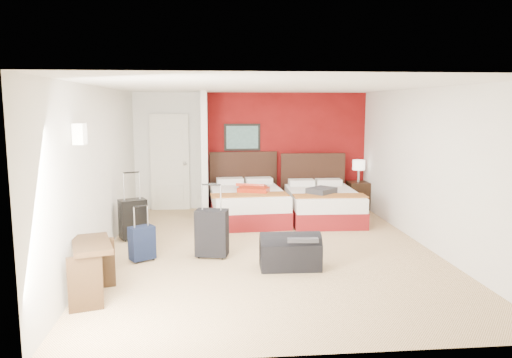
{
  "coord_description": "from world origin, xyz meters",
  "views": [
    {
      "loc": [
        -0.88,
        -7.31,
        2.22
      ],
      "look_at": [
        -0.13,
        0.8,
        1.0
      ],
      "focal_mm": 34.38,
      "sensor_mm": 36.0,
      "label": 1
    }
  ],
  "objects": [
    {
      "name": "jacket_draped",
      "position": [
        0.34,
        -0.93,
        0.44
      ],
      "size": [
        0.43,
        0.38,
        0.05
      ],
      "primitive_type": "cube",
      "rotation": [
        0.0,
        0.0,
        -0.07
      ],
      "color": "#3A3A3F",
      "rests_on": "duffel_bag"
    },
    {
      "name": "room_walls",
      "position": [
        -1.4,
        1.42,
        1.26
      ],
      "size": [
        5.02,
        6.52,
        2.5
      ],
      "color": "white",
      "rests_on": "ground"
    },
    {
      "name": "bed_left",
      "position": [
        -0.18,
        2.09,
        0.3
      ],
      "size": [
        1.51,
        2.06,
        0.59
      ],
      "primitive_type": "cube",
      "rotation": [
        0.0,
        0.0,
        0.06
      ],
      "color": "silver",
      "rests_on": "ground"
    },
    {
      "name": "suitcase_black",
      "position": [
        -2.19,
        0.84,
        0.32
      ],
      "size": [
        0.5,
        0.42,
        0.65
      ],
      "primitive_type": "cube",
      "rotation": [
        0.0,
        0.0,
        0.42
      ],
      "color": "black",
      "rests_on": "ground"
    },
    {
      "name": "nightstand",
      "position": [
        2.28,
        2.86,
        0.3
      ],
      "size": [
        0.43,
        0.43,
        0.59
      ],
      "primitive_type": "cube",
      "rotation": [
        0.0,
        0.0,
        0.01
      ],
      "color": "black",
      "rests_on": "ground"
    },
    {
      "name": "ground",
      "position": [
        0.0,
        0.0,
        0.0
      ],
      "size": [
        6.5,
        6.5,
        0.0
      ],
      "primitive_type": "plane",
      "color": "#D9B885",
      "rests_on": "ground"
    },
    {
      "name": "entry_door",
      "position": [
        -1.75,
        3.2,
        1.02
      ],
      "size": [
        0.82,
        0.06,
        2.05
      ],
      "primitive_type": "cube",
      "color": "silver",
      "rests_on": "ground"
    },
    {
      "name": "table_lamp",
      "position": [
        2.28,
        2.86,
        0.83
      ],
      "size": [
        0.35,
        0.35,
        0.48
      ],
      "primitive_type": "cylinder",
      "rotation": [
        0.0,
        0.0,
        -0.39
      ],
      "color": "silver",
      "rests_on": "nightstand"
    },
    {
      "name": "duffel_bag",
      "position": [
        0.19,
        -0.88,
        0.21
      ],
      "size": [
        0.84,
        0.46,
        0.42
      ],
      "primitive_type": "cube",
      "rotation": [
        0.0,
        0.0,
        -0.03
      ],
      "color": "black",
      "rests_on": "ground"
    },
    {
      "name": "bed_right",
      "position": [
        1.3,
        1.97,
        0.28
      ],
      "size": [
        1.37,
        1.92,
        0.56
      ],
      "primitive_type": "cube",
      "rotation": [
        0.0,
        0.0,
        -0.03
      ],
      "color": "white",
      "rests_on": "ground"
    },
    {
      "name": "red_suitcase_open",
      "position": [
        -0.08,
        1.99,
        0.64
      ],
      "size": [
        0.77,
        0.91,
        0.1
      ],
      "primitive_type": "cube",
      "rotation": [
        0.0,
        0.0,
        -0.31
      ],
      "color": "red",
      "rests_on": "bed_left"
    },
    {
      "name": "red_accent_panel",
      "position": [
        0.75,
        3.23,
        1.25
      ],
      "size": [
        3.5,
        0.04,
        2.5
      ],
      "primitive_type": "cube",
      "color": "maroon",
      "rests_on": "ground"
    },
    {
      "name": "partition_wall",
      "position": [
        -1.0,
        2.61,
        1.25
      ],
      "size": [
        0.12,
        1.2,
        2.5
      ],
      "primitive_type": "cube",
      "color": "silver",
      "rests_on": "ground"
    },
    {
      "name": "desk",
      "position": [
        -2.26,
        -1.73,
        0.34
      ],
      "size": [
        0.63,
        0.9,
        0.68
      ],
      "primitive_type": "cube",
      "rotation": [
        0.0,
        0.0,
        0.29
      ],
      "color": "#321F10",
      "rests_on": "ground"
    },
    {
      "name": "jacket_bundle",
      "position": [
        1.2,
        1.67,
        0.62
      ],
      "size": [
        0.63,
        0.63,
        0.12
      ],
      "primitive_type": "cube",
      "rotation": [
        0.0,
        0.0,
        0.75
      ],
      "color": "#3B3C40",
      "rests_on": "bed_right"
    },
    {
      "name": "suitcase_navy",
      "position": [
        -1.88,
        -0.36,
        0.24
      ],
      "size": [
        0.4,
        0.36,
        0.48
      ],
      "primitive_type": "cube",
      "rotation": [
        0.0,
        0.0,
        0.56
      ],
      "color": "black",
      "rests_on": "ground"
    },
    {
      "name": "suitcase_charcoal",
      "position": [
        -0.88,
        -0.26,
        0.34
      ],
      "size": [
        0.51,
        0.38,
        0.68
      ],
      "primitive_type": "cube",
      "rotation": [
        0.0,
        0.0,
        -0.23
      ],
      "color": "black",
      "rests_on": "ground"
    }
  ]
}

